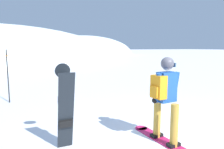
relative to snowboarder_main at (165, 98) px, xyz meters
name	(u,v)px	position (x,y,z in m)	size (l,w,h in m)	color
ground_plane	(185,144)	(0.36, -0.23, -0.92)	(300.00, 300.00, 0.00)	white
ridge_peak_far	(84,55)	(12.47, 47.53, -0.92)	(25.05, 22.54, 9.67)	white
snowboarder_main	(165,98)	(0.00, 0.00, 0.00)	(0.64, 1.84, 1.71)	#D11E5B
spare_snowboard	(65,107)	(-1.83, 0.50, -0.10)	(0.28, 0.44, 1.61)	black
piste_marker_near	(8,72)	(-2.94, 4.63, 0.15)	(0.20, 0.20, 1.87)	black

